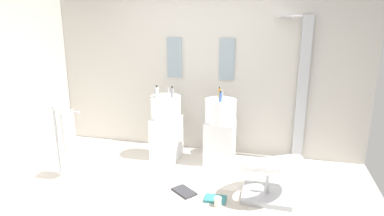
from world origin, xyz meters
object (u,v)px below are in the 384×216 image
(coffee_mug, at_px, (218,202))
(soap_bottle_clear, at_px, (157,92))
(pedestal_sink_left, at_px, (166,126))
(soap_bottle_amber, at_px, (219,93))
(soap_bottle_grey, at_px, (172,92))
(shower_column, at_px, (301,87))
(pedestal_sink_right, at_px, (220,131))
(magazine_charcoal, at_px, (184,192))
(towel_rack, at_px, (67,132))
(magazine_teal, at_px, (215,199))
(soap_bottle_blue, at_px, (220,97))
(lounge_chair, at_px, (269,169))
(soap_bottle_black, at_px, (157,93))

(coffee_mug, distance_m, soap_bottle_clear, 1.76)
(pedestal_sink_left, height_order, soap_bottle_amber, soap_bottle_amber)
(soap_bottle_grey, bearing_deg, shower_column, 13.83)
(pedestal_sink_right, relative_size, magazine_charcoal, 3.54)
(towel_rack, height_order, soap_bottle_grey, soap_bottle_grey)
(magazine_charcoal, xyz_separation_m, magazine_teal, (0.39, -0.07, 0.00))
(magazine_teal, relative_size, soap_bottle_grey, 1.58)
(soap_bottle_clear, bearing_deg, soap_bottle_blue, -0.14)
(pedestal_sink_right, height_order, towel_rack, pedestal_sink_right)
(towel_rack, bearing_deg, lounge_chair, 3.91)
(soap_bottle_clear, bearing_deg, towel_rack, -136.65)
(magazine_charcoal, bearing_deg, towel_rack, -142.62)
(magazine_teal, relative_size, soap_bottle_amber, 1.57)
(pedestal_sink_right, bearing_deg, soap_bottle_blue, -83.00)
(shower_column, xyz_separation_m, soap_bottle_grey, (-1.73, -0.43, -0.08))
(towel_rack, distance_m, magazine_charcoal, 1.64)
(coffee_mug, bearing_deg, soap_bottle_blue, 99.59)
(magazine_teal, distance_m, soap_bottle_black, 1.71)
(pedestal_sink_right, distance_m, soap_bottle_clear, 1.03)
(shower_column, bearing_deg, soap_bottle_black, -166.85)
(pedestal_sink_right, xyz_separation_m, soap_bottle_amber, (-0.04, 0.10, 0.52))
(pedestal_sink_left, distance_m, pedestal_sink_right, 0.80)
(pedestal_sink_left, distance_m, magazine_teal, 1.47)
(magazine_teal, height_order, coffee_mug, coffee_mug)
(pedestal_sink_right, bearing_deg, soap_bottle_grey, -176.16)
(pedestal_sink_left, relative_size, magazine_charcoal, 3.54)
(towel_rack, distance_m, soap_bottle_amber, 2.06)
(lounge_chair, distance_m, soap_bottle_grey, 1.70)
(magazine_charcoal, xyz_separation_m, soap_bottle_grey, (-0.43, 0.91, 0.98))
(lounge_chair, relative_size, magazine_teal, 4.44)
(lounge_chair, relative_size, soap_bottle_grey, 6.99)
(soap_bottle_clear, bearing_deg, lounge_chair, -23.01)
(soap_bottle_amber, bearing_deg, lounge_chair, -50.49)
(pedestal_sink_left, distance_m, soap_bottle_amber, 0.92)
(magazine_charcoal, bearing_deg, pedestal_sink_left, 156.88)
(pedestal_sink_right, bearing_deg, lounge_chair, -48.72)
(pedestal_sink_right, height_order, magazine_teal, pedestal_sink_right)
(pedestal_sink_right, bearing_deg, coffee_mug, -80.70)
(soap_bottle_black, relative_size, soap_bottle_grey, 0.83)
(coffee_mug, bearing_deg, pedestal_sink_left, 130.60)
(pedestal_sink_right, height_order, soap_bottle_grey, soap_bottle_grey)
(soap_bottle_black, bearing_deg, coffee_mug, -44.67)
(soap_bottle_grey, bearing_deg, soap_bottle_blue, -6.83)
(coffee_mug, relative_size, soap_bottle_grey, 0.68)
(towel_rack, bearing_deg, coffee_mug, -5.34)
(coffee_mug, relative_size, soap_bottle_clear, 0.61)
(soap_bottle_black, bearing_deg, soap_bottle_grey, 7.60)
(magazine_teal, height_order, soap_bottle_clear, soap_bottle_clear)
(pedestal_sink_left, distance_m, magazine_charcoal, 1.20)
(magazine_charcoal, bearing_deg, soap_bottle_grey, 152.50)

